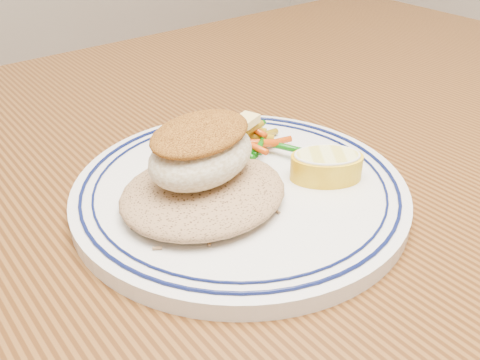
% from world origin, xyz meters
% --- Properties ---
extents(dining_table, '(1.50, 0.90, 0.75)m').
position_xyz_m(dining_table, '(0.00, 0.00, 0.65)').
color(dining_table, '#45250D').
rests_on(dining_table, ground).
extents(plate, '(0.29, 0.29, 0.02)m').
position_xyz_m(plate, '(0.04, -0.04, 0.76)').
color(plate, silver).
rests_on(plate, dining_table).
extents(rice_pilaf, '(0.14, 0.12, 0.03)m').
position_xyz_m(rice_pilaf, '(-0.00, -0.04, 0.78)').
color(rice_pilaf, '#936F49').
rests_on(rice_pilaf, plate).
extents(fish_fillet, '(0.11, 0.09, 0.05)m').
position_xyz_m(fish_fillet, '(0.00, -0.03, 0.81)').
color(fish_fillet, beige).
rests_on(fish_fillet, rice_pilaf).
extents(vegetable_pile, '(0.10, 0.11, 0.03)m').
position_xyz_m(vegetable_pile, '(0.08, 0.01, 0.78)').
color(vegetable_pile, '#0E5B0B').
rests_on(vegetable_pile, plate).
extents(butter_pat, '(0.03, 0.02, 0.01)m').
position_xyz_m(butter_pat, '(0.08, 0.01, 0.80)').
color(butter_pat, '#FFE07C').
rests_on(butter_pat, vegetable_pile).
extents(lemon_wedge, '(0.08, 0.08, 0.02)m').
position_xyz_m(lemon_wedge, '(0.11, -0.08, 0.78)').
color(lemon_wedge, yellow).
rests_on(lemon_wedge, plate).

